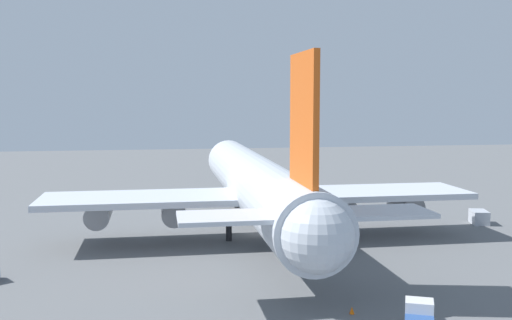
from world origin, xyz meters
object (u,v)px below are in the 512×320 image
object	(u,v)px
cargo_airplane	(256,185)
safety_cone_tail	(352,310)
safety_cone_nose	(223,195)
cargo_container_aft	(479,217)

from	to	relation	value
cargo_airplane	safety_cone_tail	distance (m)	28.78
safety_cone_nose	safety_cone_tail	bearing A→B (deg)	-176.15
cargo_airplane	cargo_container_aft	bearing A→B (deg)	-87.89
safety_cone_nose	safety_cone_tail	distance (m)	56.33
cargo_container_aft	safety_cone_nose	xyz separation A→B (m)	(27.06, 31.27, -0.54)
cargo_airplane	cargo_container_aft	xyz separation A→B (m)	(1.12, -30.35, -5.25)
cargo_airplane	safety_cone_tail	size ratio (longest dim) A/B	108.65
safety_cone_nose	safety_cone_tail	world-z (taller)	safety_cone_nose
cargo_airplane	safety_cone_tail	bearing A→B (deg)	-174.17
cargo_container_aft	safety_cone_tail	xyz separation A→B (m)	(-29.15, 27.48, -0.61)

